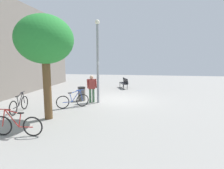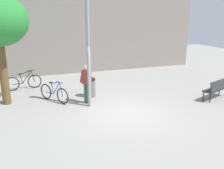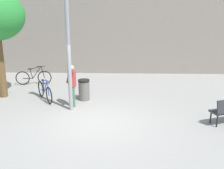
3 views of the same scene
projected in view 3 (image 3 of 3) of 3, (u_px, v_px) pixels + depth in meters
ground_plane at (96, 123)px, 8.82m from camera, size 36.00×36.00×0.00m
building_facade at (108, 16)px, 15.88m from camera, size 16.41×2.00×6.75m
lamppost at (68, 37)px, 9.24m from camera, size 0.28×0.28×4.92m
person_by_lamppost at (72, 83)px, 10.11m from camera, size 0.47×0.63×1.67m
bicycle_black at (34, 77)px, 13.32m from camera, size 1.80×0.32×0.97m
bicycle_blue at (45, 91)px, 11.00m from camera, size 1.05×1.53×0.97m
trash_bin at (84, 90)px, 10.99m from camera, size 0.49×0.49×0.89m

